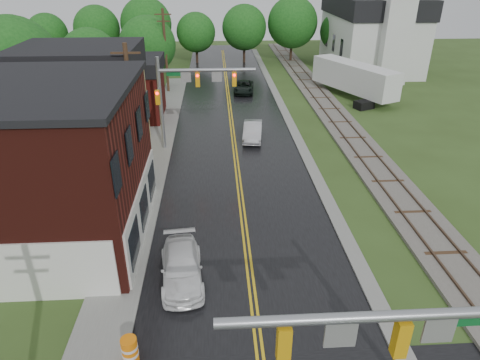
{
  "coord_description": "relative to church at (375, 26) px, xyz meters",
  "views": [
    {
      "loc": [
        -1.43,
        -4.94,
        13.25
      ],
      "look_at": [
        -0.3,
        14.22,
        3.5
      ],
      "focal_mm": 32.0,
      "sensor_mm": 36.0,
      "label": 1
    }
  ],
  "objects": [
    {
      "name": "main_road",
      "position": [
        -20.0,
        -23.74,
        -5.83
      ],
      "size": [
        10.0,
        90.0,
        0.02
      ],
      "primitive_type": "cube",
      "color": "black",
      "rests_on": "ground"
    },
    {
      "name": "curb_right",
      "position": [
        -14.6,
        -18.74,
        -5.83
      ],
      "size": [
        0.8,
        70.0,
        0.12
      ],
      "primitive_type": "cube",
      "color": "gray",
      "rests_on": "ground"
    },
    {
      "name": "sidewalk_left",
      "position": [
        -26.2,
        -28.74,
        -5.83
      ],
      "size": [
        2.4,
        50.0,
        0.12
      ],
      "primitive_type": "cube",
      "color": "gray",
      "rests_on": "ground"
    },
    {
      "name": "yellow_house",
      "position": [
        -31.0,
        -27.74,
        -2.63
      ],
      "size": [
        8.0,
        7.0,
        6.4
      ],
      "primitive_type": "cube",
      "color": "tan",
      "rests_on": "ground"
    },
    {
      "name": "darkred_building",
      "position": [
        -30.0,
        -18.74,
        -3.63
      ],
      "size": [
        7.0,
        6.0,
        4.4
      ],
      "primitive_type": "cube",
      "color": "#3F0F0C",
      "rests_on": "ground"
    },
    {
      "name": "church",
      "position": [
        0.0,
        0.0,
        0.0
      ],
      "size": [
        10.4,
        18.4,
        20.0
      ],
      "color": "silver",
      "rests_on": "ground"
    },
    {
      "name": "railroad",
      "position": [
        -10.0,
        -18.74,
        -5.73
      ],
      "size": [
        3.2,
        80.0,
        0.3
      ],
      "color": "#59544C",
      "rests_on": "ground"
    },
    {
      "name": "traffic_signal_near",
      "position": [
        -16.53,
        -51.74,
        -0.87
      ],
      "size": [
        7.34,
        0.3,
        7.2
      ],
      "color": "gray",
      "rests_on": "ground"
    },
    {
      "name": "traffic_signal_far",
      "position": [
        -23.47,
        -26.74,
        -0.86
      ],
      "size": [
        7.34,
        0.43,
        7.2
      ],
      "color": "gray",
      "rests_on": "ground"
    },
    {
      "name": "utility_pole_b",
      "position": [
        -26.8,
        -31.74,
        -1.11
      ],
      "size": [
        1.8,
        0.28,
        9.0
      ],
      "color": "#382616",
      "rests_on": "ground"
    },
    {
      "name": "utility_pole_c",
      "position": [
        -26.8,
        -9.74,
        -1.11
      ],
      "size": [
        1.8,
        0.28,
        9.0
      ],
      "color": "#382616",
      "rests_on": "ground"
    },
    {
      "name": "tree_left_b",
      "position": [
        -37.85,
        -21.84,
        -0.12
      ],
      "size": [
        7.6,
        7.6,
        9.69
      ],
      "color": "black",
      "rests_on": "ground"
    },
    {
      "name": "tree_left_c",
      "position": [
        -33.85,
        -13.84,
        -1.32
      ],
      "size": [
        6.0,
        6.0,
        7.65
      ],
      "color": "black",
      "rests_on": "ground"
    },
    {
      "name": "tree_left_e",
      "position": [
        -28.85,
        -7.84,
        -1.02
      ],
      "size": [
        6.4,
        6.4,
        8.16
      ],
      "color": "black",
      "rests_on": "ground"
    },
    {
      "name": "suv_dark",
      "position": [
        -18.17,
        -10.55,
        -5.19
      ],
      "size": [
        2.59,
        4.82,
        1.28
      ],
      "primitive_type": "imported",
      "rotation": [
        0.0,
        0.0,
        -0.1
      ],
      "color": "black",
      "rests_on": "ground"
    },
    {
      "name": "sedan_silver",
      "position": [
        -18.39,
        -25.06,
        -5.13
      ],
      "size": [
        2.0,
        4.43,
        1.41
      ],
      "primitive_type": "imported",
      "rotation": [
        0.0,
        0.0,
        -0.12
      ],
      "color": "silver",
      "rests_on": "ground"
    },
    {
      "name": "pickup_white",
      "position": [
        -23.2,
        -42.72,
        -5.16
      ],
      "size": [
        2.32,
        4.78,
        1.34
      ],
      "primitive_type": "imported",
      "rotation": [
        0.0,
        0.0,
        0.1
      ],
      "color": "white",
      "rests_on": "ground"
    },
    {
      "name": "semi_trailer",
      "position": [
        -6.35,
        -13.1,
        -3.65
      ],
      "size": [
        6.99,
        11.38,
        3.65
      ],
      "color": "black",
      "rests_on": "ground"
    },
    {
      "name": "construction_barrel",
      "position": [
        -24.83,
        -47.27,
        -5.3
      ],
      "size": [
        0.78,
        0.78,
        1.07
      ],
      "primitive_type": "cylinder",
      "rotation": [
        0.0,
        0.0,
        0.38
      ],
      "color": "orange",
      "rests_on": "ground"
    }
  ]
}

